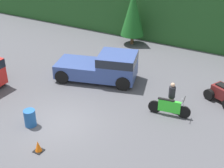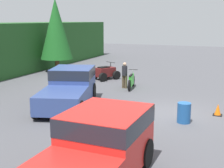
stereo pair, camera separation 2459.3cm
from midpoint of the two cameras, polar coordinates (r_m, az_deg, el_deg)
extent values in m
plane|color=#4C4C51|center=(9.74, -37.75, -35.71)|extent=(80.00, 80.00, 0.00)
cylinder|color=brown|center=(22.05, -34.25, -6.96)|extent=(0.37, 0.37, 1.11)
cone|color=#19561E|center=(21.38, -35.19, 0.92)|extent=(2.71, 2.71, 5.05)
cube|color=red|center=(9.72, -87.15, -36.88)|extent=(2.54, 2.17, 1.61)
cube|color=#1E232D|center=(9.41, -87.93, -34.38)|extent=(2.56, 2.19, 0.51)
cylinder|color=black|center=(10.55, -79.93, -36.11)|extent=(0.89, 0.30, 0.88)
cylinder|color=black|center=(9.21, -83.60, -43.83)|extent=(0.89, 0.30, 0.88)
cube|color=#334784|center=(13.49, -49.34, -18.06)|extent=(2.77, 2.68, 1.61)
cube|color=#1E232D|center=(13.27, -49.70, -16.04)|extent=(2.80, 2.71, 0.51)
cube|color=#334784|center=(12.67, -58.97, -23.52)|extent=(3.25, 2.83, 0.86)
cylinder|color=black|center=(14.76, -49.47, -18.35)|extent=(0.93, 0.52, 0.88)
cylinder|color=black|center=(13.32, -44.27, -20.57)|extent=(0.93, 0.52, 0.88)
cylinder|color=black|center=(13.37, -64.12, -23.93)|extent=(0.93, 0.52, 0.88)
cylinder|color=black|center=(11.77, -60.31, -27.65)|extent=(0.93, 0.52, 0.88)
cylinder|color=black|center=(14.35, -26.70, -16.52)|extent=(0.71, 0.21, 0.70)
cylinder|color=black|center=(13.38, -31.04, -19.12)|extent=(0.71, 0.21, 0.70)
cube|color=green|center=(13.76, -28.86, -17.09)|extent=(1.18, 0.35, 0.67)
cylinder|color=#B7B7BC|center=(14.14, -26.98, -15.21)|extent=(0.29, 0.10, 0.75)
cylinder|color=black|center=(13.98, -27.13, -13.78)|extent=(0.13, 0.60, 0.04)
cube|color=black|center=(13.47, -29.59, -16.05)|extent=(0.87, 0.28, 0.06)
cylinder|color=black|center=(17.70, -27.28, -11.29)|extent=(0.67, 0.48, 0.64)
cylinder|color=black|center=(16.76, -26.37, -12.49)|extent=(0.67, 0.48, 0.64)
cylinder|color=black|center=(17.48, -31.56, -12.02)|extent=(0.67, 0.48, 0.64)
cylinder|color=black|center=(16.53, -30.89, -13.29)|extent=(0.67, 0.48, 0.64)
cube|color=#5B1919|center=(17.01, -29.11, -11.49)|extent=(1.65, 1.37, 0.66)
cylinder|color=black|center=(16.93, -27.51, -9.60)|extent=(0.07, 0.07, 0.35)
cylinder|color=black|center=(16.87, -27.56, -9.04)|extent=(0.47, 0.89, 0.04)
cube|color=black|center=(16.85, -29.74, -10.41)|extent=(0.95, 0.79, 0.08)
cylinder|color=brown|center=(14.17, -30.46, -16.97)|extent=(0.19, 0.19, 0.84)
cylinder|color=brown|center=(14.02, -30.04, -17.23)|extent=(0.19, 0.19, 0.84)
cylinder|color=#232328|center=(13.78, -30.57, -14.40)|extent=(0.39, 0.39, 0.63)
sphere|color=tan|center=(13.61, -30.76, -12.77)|extent=(0.25, 0.25, 0.23)
cube|color=black|center=(8.67, -24.19, -41.45)|extent=(0.42, 0.42, 0.03)
cone|color=orange|center=(8.47, -24.38, -40.38)|extent=(0.32, 0.32, 0.55)
cylinder|color=#1E5193|center=(8.60, -43.00, -40.05)|extent=(0.58, 0.58, 0.88)
camera|label=1|loc=(12.30, 41.30, 20.42)|focal=50.00mm
camera|label=2|loc=(12.30, -138.70, -20.42)|focal=50.00mm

